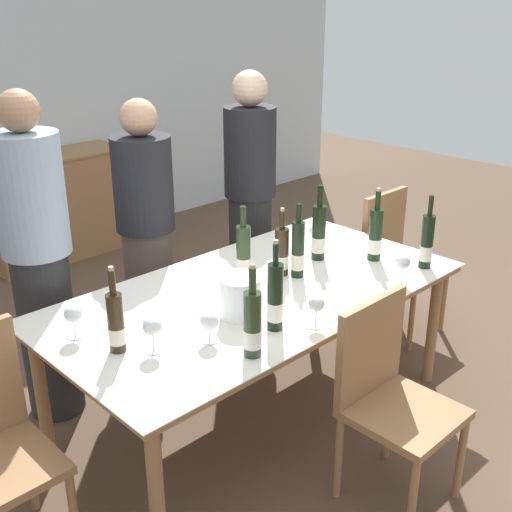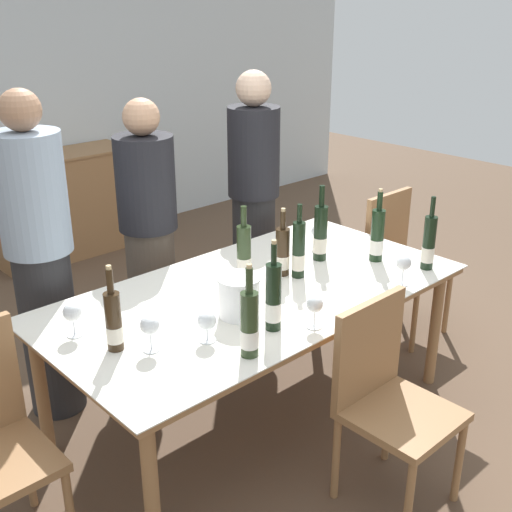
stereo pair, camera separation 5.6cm
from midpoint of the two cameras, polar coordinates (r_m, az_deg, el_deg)
The scene contains 24 objects.
ground_plane at distance 3.48m, azimuth 0.48°, elevation -13.91°, with size 12.00×12.00×0.00m, color brown.
sideboard_cabinet at distance 5.56m, azimuth -16.51°, elevation 4.36°, with size 1.18×0.46×0.87m.
dining_table at distance 3.13m, azimuth 0.51°, elevation -4.01°, with size 2.07×1.08×0.72m.
ice_bucket at distance 2.83m, azimuth -0.96°, elevation -3.52°, with size 0.19×0.19×0.19m.
wine_bottle_0 at distance 3.17m, azimuth -0.57°, elevation 0.16°, with size 0.07×0.07×0.39m.
wine_bottle_1 at distance 2.61m, azimuth -11.93°, elevation -5.76°, with size 0.07×0.07×0.37m.
wine_bottle_2 at distance 2.51m, azimuth 0.06°, elevation -6.18°, with size 0.07×0.07×0.39m.
wine_bottle_3 at distance 3.44m, azimuth 6.21°, elevation 1.96°, with size 0.07×0.07×0.41m.
wine_bottle_4 at distance 3.47m, azimuth 11.18°, elevation 1.73°, with size 0.07×0.07×0.40m.
wine_bottle_5 at distance 3.24m, azimuth 2.87°, elevation 0.31°, with size 0.07×0.07×0.35m.
wine_bottle_6 at distance 2.70m, azimuth 2.15°, elevation -3.83°, with size 0.07×0.07×0.41m.
wine_bottle_7 at distance 3.43m, azimuth 15.56°, elevation 1.03°, with size 0.07×0.07×0.39m.
wine_bottle_8 at distance 3.21m, azimuth 4.31°, elevation 0.44°, with size 0.07×0.07×0.38m.
wine_glass_0 at distance 2.75m, azimuth 5.83°, elevation -4.42°, with size 0.07×0.07×0.15m.
wine_glass_1 at distance 3.64m, azimuth 5.92°, elevation 2.11°, with size 0.07×0.07×0.13m.
wine_glass_2 at distance 2.64m, azimuth -3.79°, elevation -5.84°, with size 0.08×0.08×0.13m.
wine_glass_3 at distance 3.22m, azimuth 13.48°, elevation -0.71°, with size 0.07×0.07×0.15m.
wine_glass_4 at distance 2.76m, azimuth -15.44°, elevation -4.93°, with size 0.08×0.08×0.15m.
wine_glass_5 at distance 2.59m, azimuth -8.80°, elevation -6.20°, with size 0.08×0.08×0.15m.
chair_near_front at distance 2.80m, azimuth 12.09°, elevation -11.65°, with size 0.42×0.42×0.89m.
chair_right_end at distance 4.18m, azimuth 13.01°, elevation 0.12°, with size 0.42×0.42×0.90m.
person_host at distance 3.30m, azimuth -18.13°, elevation -0.49°, with size 0.33×0.33×1.67m.
person_guest_left at distance 3.70m, azimuth -9.05°, elevation 1.71°, with size 0.33×0.33×1.55m.
person_guest_right at distance 4.16m, azimuth 0.18°, elevation 5.03°, with size 0.33×0.33×1.64m.
Camera 2 is at (-1.92, -2.06, 2.05)m, focal length 45.00 mm.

